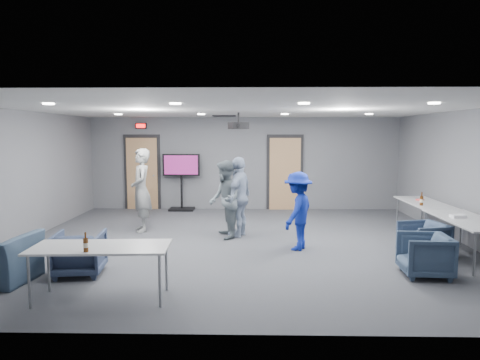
{
  "coord_description": "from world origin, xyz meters",
  "views": [
    {
      "loc": [
        0.15,
        -8.52,
        2.22
      ],
      "look_at": [
        -0.05,
        0.88,
        1.2
      ],
      "focal_mm": 32.0,
      "sensor_mm": 36.0,
      "label": 1
    }
  ],
  "objects_px": {
    "person_c": "(239,197)",
    "person_d": "(298,211)",
    "person_a": "(141,190)",
    "table_right_a": "(424,204)",
    "chair_right_b": "(423,240)",
    "tv_stand": "(181,178)",
    "projector": "(238,126)",
    "person_b": "(225,200)",
    "table_front_left": "(101,249)",
    "bottle_front": "(86,245)",
    "table_right_b": "(468,221)",
    "chair_front_a": "(79,253)",
    "chair_right_c": "(425,255)",
    "bottle_right": "(422,200)"
  },
  "relations": [
    {
      "from": "person_c",
      "to": "person_d",
      "type": "distance_m",
      "value": 1.57
    },
    {
      "from": "person_a",
      "to": "table_right_a",
      "type": "bearing_deg",
      "value": 69.34
    },
    {
      "from": "table_right_a",
      "to": "chair_right_b",
      "type": "bearing_deg",
      "value": 158.29
    },
    {
      "from": "tv_stand",
      "to": "projector",
      "type": "distance_m",
      "value": 3.49
    },
    {
      "from": "person_b",
      "to": "table_front_left",
      "type": "bearing_deg",
      "value": -34.46
    },
    {
      "from": "chair_right_b",
      "to": "bottle_front",
      "type": "bearing_deg",
      "value": -79.24
    },
    {
      "from": "chair_right_b",
      "to": "table_right_a",
      "type": "height_order",
      "value": "table_right_a"
    },
    {
      "from": "table_front_left",
      "to": "tv_stand",
      "type": "xyz_separation_m",
      "value": [
        0.01,
        6.75,
        0.25
      ]
    },
    {
      "from": "chair_right_b",
      "to": "tv_stand",
      "type": "xyz_separation_m",
      "value": [
        -5.1,
        4.69,
        0.61
      ]
    },
    {
      "from": "person_b",
      "to": "table_right_b",
      "type": "bearing_deg",
      "value": 59.95
    },
    {
      "from": "table_front_left",
      "to": "bottle_front",
      "type": "distance_m",
      "value": 0.33
    },
    {
      "from": "person_a",
      "to": "chair_right_b",
      "type": "relative_size",
      "value": 2.67
    },
    {
      "from": "table_front_left",
      "to": "bottle_front",
      "type": "height_order",
      "value": "bottle_front"
    },
    {
      "from": "chair_front_a",
      "to": "bottle_front",
      "type": "xyz_separation_m",
      "value": [
        0.62,
        -1.28,
        0.48
      ]
    },
    {
      "from": "chair_right_c",
      "to": "tv_stand",
      "type": "xyz_separation_m",
      "value": [
        -4.71,
        5.7,
        0.6
      ]
    },
    {
      "from": "table_right_a",
      "to": "table_front_left",
      "type": "distance_m",
      "value": 6.98
    },
    {
      "from": "table_right_b",
      "to": "chair_right_b",
      "type": "bearing_deg",
      "value": 80.64
    },
    {
      "from": "chair_front_a",
      "to": "chair_right_b",
      "type": "bearing_deg",
      "value": -176.8
    },
    {
      "from": "bottle_right",
      "to": "chair_right_b",
      "type": "bearing_deg",
      "value": -109.5
    },
    {
      "from": "person_b",
      "to": "person_c",
      "type": "relative_size",
      "value": 0.96
    },
    {
      "from": "chair_right_b",
      "to": "projector",
      "type": "height_order",
      "value": "projector"
    },
    {
      "from": "chair_right_b",
      "to": "projector",
      "type": "relative_size",
      "value": 1.45
    },
    {
      "from": "chair_right_b",
      "to": "table_right_b",
      "type": "relative_size",
      "value": 0.36
    },
    {
      "from": "chair_front_a",
      "to": "person_d",
      "type": "bearing_deg",
      "value": -163.78
    },
    {
      "from": "person_a",
      "to": "person_b",
      "type": "distance_m",
      "value": 2.03
    },
    {
      "from": "person_c",
      "to": "table_front_left",
      "type": "relative_size",
      "value": 0.94
    },
    {
      "from": "bottle_front",
      "to": "projector",
      "type": "distance_m",
      "value": 5.0
    },
    {
      "from": "table_right_a",
      "to": "projector",
      "type": "xyz_separation_m",
      "value": [
        -4.09,
        0.25,
        1.72
      ]
    },
    {
      "from": "person_a",
      "to": "person_b",
      "type": "xyz_separation_m",
      "value": [
        1.94,
        -0.62,
        -0.11
      ]
    },
    {
      "from": "person_b",
      "to": "projector",
      "type": "relative_size",
      "value": 3.42
    },
    {
      "from": "person_a",
      "to": "person_d",
      "type": "bearing_deg",
      "value": 47.52
    },
    {
      "from": "person_d",
      "to": "tv_stand",
      "type": "height_order",
      "value": "tv_stand"
    },
    {
      "from": "tv_stand",
      "to": "table_right_b",
      "type": "bearing_deg",
      "value": -39.58
    },
    {
      "from": "person_b",
      "to": "person_d",
      "type": "xyz_separation_m",
      "value": [
        1.45,
        -0.86,
        -0.08
      ]
    },
    {
      "from": "bottle_right",
      "to": "projector",
      "type": "bearing_deg",
      "value": 169.42
    },
    {
      "from": "person_a",
      "to": "chair_right_c",
      "type": "relative_size",
      "value": 2.59
    },
    {
      "from": "person_b",
      "to": "tv_stand",
      "type": "xyz_separation_m",
      "value": [
        -1.45,
        3.32,
        0.1
      ]
    },
    {
      "from": "table_right_b",
      "to": "bottle_front",
      "type": "xyz_separation_m",
      "value": [
        -5.91,
        -2.22,
        0.13
      ]
    },
    {
      "from": "person_a",
      "to": "person_d",
      "type": "relative_size",
      "value": 1.26
    },
    {
      "from": "person_a",
      "to": "table_right_b",
      "type": "bearing_deg",
      "value": 52.71
    },
    {
      "from": "person_a",
      "to": "bottle_front",
      "type": "bearing_deg",
      "value": -13.8
    },
    {
      "from": "person_c",
      "to": "chair_front_a",
      "type": "bearing_deg",
      "value": -23.01
    },
    {
      "from": "chair_front_a",
      "to": "table_front_left",
      "type": "distance_m",
      "value": 1.27
    },
    {
      "from": "chair_right_c",
      "to": "chair_front_a",
      "type": "relative_size",
      "value": 0.96
    },
    {
      "from": "person_a",
      "to": "table_front_left",
      "type": "distance_m",
      "value": 4.07
    },
    {
      "from": "table_right_b",
      "to": "person_c",
      "type": "bearing_deg",
      "value": 67.52
    },
    {
      "from": "tv_stand",
      "to": "projector",
      "type": "height_order",
      "value": "projector"
    },
    {
      "from": "table_right_a",
      "to": "person_b",
      "type": "bearing_deg",
      "value": 95.5
    },
    {
      "from": "chair_right_b",
      "to": "tv_stand",
      "type": "bearing_deg",
      "value": -146.04
    },
    {
      "from": "person_d",
      "to": "chair_right_c",
      "type": "distance_m",
      "value": 2.4
    }
  ]
}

